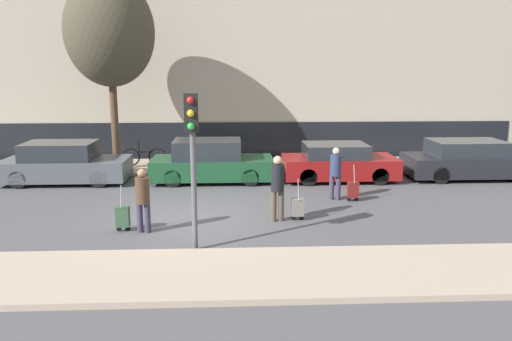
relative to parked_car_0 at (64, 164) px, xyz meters
name	(u,v)px	position (x,y,z in m)	size (l,w,h in m)	color
ground_plane	(189,220)	(4.73, -4.62, -0.67)	(80.00, 80.00, 0.00)	#4C4C4F
sidewalk_near	(173,275)	(4.73, -8.37, -0.61)	(28.00, 2.50, 0.12)	tan
sidewalk_far	(204,166)	(4.73, 2.38, -0.61)	(28.00, 3.00, 0.12)	tan
building_facade	(206,31)	(4.73, 6.19, 4.92)	(28.00, 3.28, 11.20)	#A89E8C
parked_car_0	(64,164)	(0.00, 0.00, 0.00)	(4.32, 1.87, 1.43)	#4C5156
parked_car_1	(211,162)	(5.13, -0.05, 0.02)	(4.26, 1.83, 1.49)	#194728
parked_car_2	(338,163)	(9.69, -0.07, -0.04)	(4.01, 1.89, 1.32)	maroon
parked_car_3	(469,160)	(14.55, 0.03, -0.01)	(4.69, 1.92, 1.39)	black
pedestrian_left	(143,197)	(3.71, -5.61, 0.23)	(0.34, 0.34, 1.60)	#383347
trolley_left	(123,216)	(3.17, -5.48, -0.29)	(0.34, 0.29, 1.18)	#335138
pedestrian_center	(278,184)	(7.07, -4.84, 0.33)	(0.35, 0.34, 1.75)	#4C4233
trolley_center	(298,207)	(7.62, -4.78, -0.32)	(0.34, 0.29, 1.12)	slate
pedestrian_right	(335,170)	(9.03, -2.76, 0.25)	(0.34, 0.34, 1.62)	#383347
trolley_right	(353,190)	(9.54, -2.97, -0.32)	(0.34, 0.29, 1.13)	maroon
traffic_light	(192,140)	(5.05, -6.99, 1.82)	(0.28, 0.47, 3.47)	#515154
parked_bicycle	(144,157)	(2.37, 2.31, -0.18)	(1.77, 0.06, 0.96)	black
bare_tree_near_crossing	(110,32)	(1.43, 1.71, 4.58)	(3.28, 3.28, 7.16)	#4C3826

